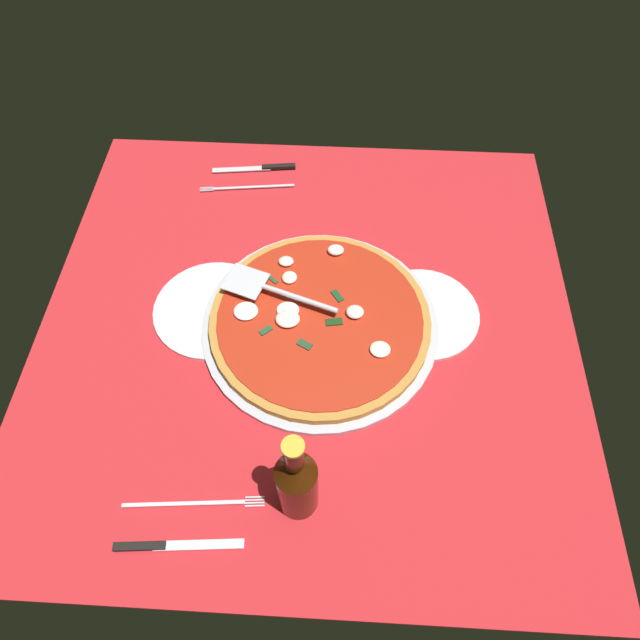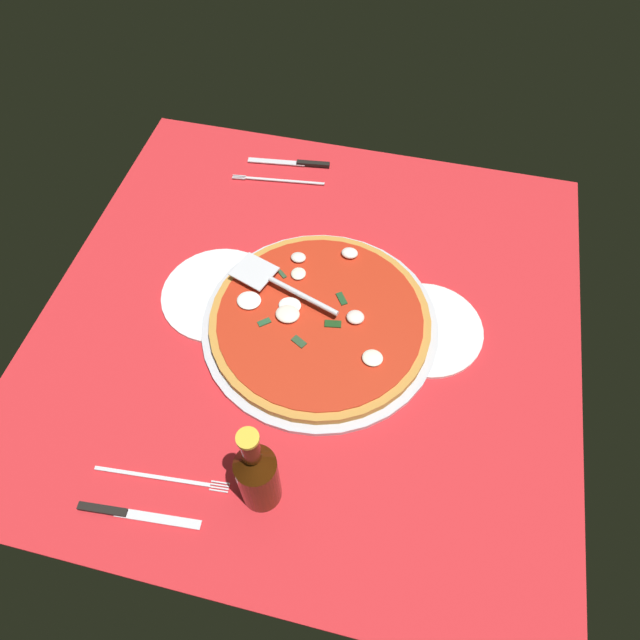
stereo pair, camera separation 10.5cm
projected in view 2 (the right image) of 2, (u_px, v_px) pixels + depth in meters
The scene contains 10 objects.
ground_plane at pixel (309, 321), 108.01cm from camera, with size 99.20×99.20×0.80cm, color red.
checker_pattern at pixel (309, 320), 107.64cm from camera, with size 99.20×99.20×0.10cm.
pizza_pan at pixel (320, 325), 106.15cm from camera, with size 43.63×43.63×1.33cm, color silver.
dinner_plate_left at pixel (220, 294), 110.32cm from camera, with size 22.28×22.28×1.00cm, color white.
dinner_plate_right at pixel (427, 329), 105.81cm from camera, with size 20.66×20.66×1.00cm, color white.
pizza at pixel (320, 320), 104.86cm from camera, with size 40.50×40.50×3.23cm.
pizza_server at pixel (279, 284), 106.24cm from camera, with size 22.10×10.85×1.00cm.
place_setting_near at pixel (145, 497), 88.62cm from camera, with size 21.84×14.93×1.40cm.
place_setting_far at pixel (288, 173), 129.71cm from camera, with size 21.68×15.42×1.40cm.
beer_bottle at pixel (257, 474), 82.04cm from camera, with size 6.19×6.19×22.38cm.
Camera 2 is at (15.92, -58.10, 89.27)cm, focal length 32.19 mm.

